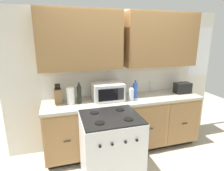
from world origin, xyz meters
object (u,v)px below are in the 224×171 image
Objects in this scene: bottle_blue at (135,89)px; stove_range at (111,148)px; microwave at (108,91)px; knife_block at (58,96)px; bottle_clear at (131,94)px; paper_towel_roll at (71,96)px; toaster at (182,88)px; bottle_dark at (79,93)px.

stove_range is at bearing -134.18° from bottle_blue.
microwave is 1.55× the size of knife_block.
stove_range is 3.16× the size of bottle_blue.
stove_range is at bearing -133.57° from bottle_clear.
knife_block is 1.14m from bottle_clear.
bottle_clear is (0.94, -0.11, -0.01)m from paper_towel_roll.
microwave is 0.77m from knife_block.
stove_range is 1.76m from toaster.
knife_block is 0.94× the size of bottle_dark.
bottle_dark is (0.31, -0.11, 0.05)m from knife_block.
paper_towel_roll is 0.95m from bottle_clear.
microwave is at bearing 179.27° from toaster.
microwave is 0.46m from bottle_dark.
microwave is (0.14, 0.66, 0.60)m from stove_range.
bottle_clear is 0.78× the size of bottle_blue.
knife_block reaches higher than paper_towel_roll.
bottle_blue is (1.23, -0.11, 0.03)m from knife_block.
paper_towel_roll is at bearing 125.40° from stove_range.
bottle_dark is 1.41× the size of bottle_clear.
bottle_clear is at bearing -6.55° from paper_towel_roll.
bottle_dark reaches higher than stove_range.
toaster is 1.19× the size of bottle_clear.
paper_towel_roll is 1.10× the size of bottle_clear.
knife_block is (-0.63, 0.73, 0.57)m from stove_range.
bottle_clear is 0.15m from bottle_blue.
bottle_blue reaches higher than paper_towel_roll.
stove_range is 1.12m from knife_block.
knife_block is 1.19× the size of paper_towel_roll.
microwave is 1.45× the size of bottle_dark.
microwave is 0.38m from bottle_clear.
knife_block reaches higher than stove_range.
toaster reaches higher than stove_range.
bottle_dark is (0.13, -0.01, 0.03)m from paper_towel_roll.
stove_range is at bearing -157.47° from toaster.
microwave is 1.71× the size of toaster.
bottle_dark is at bearing -179.42° from toaster.
microwave is 1.60× the size of bottle_blue.
knife_block is 1.03× the size of bottle_blue.
bottle_clear is at bearing 46.43° from stove_range.
stove_range is 1.98× the size of microwave.
microwave is at bearing 4.57° from bottle_dark.
stove_range is 3.06× the size of knife_block.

